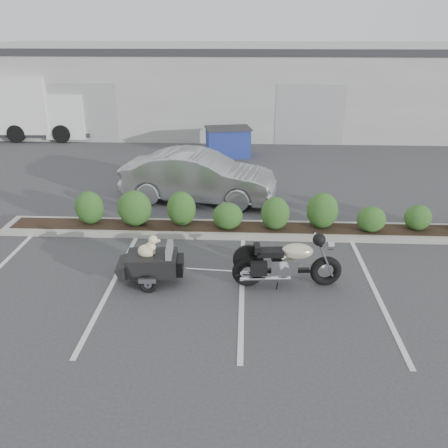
{
  "coord_description": "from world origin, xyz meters",
  "views": [
    {
      "loc": [
        1.22,
        -9.02,
        5.0
      ],
      "look_at": [
        0.76,
        0.97,
        0.75
      ],
      "focal_mm": 38.0,
      "sensor_mm": 36.0,
      "label": 1
    }
  ],
  "objects_px": {
    "pet_trailer": "(151,263)",
    "delivery_truck": "(25,108)",
    "sedan": "(199,177)",
    "dumpster": "(228,142)",
    "motorcycle": "(287,263)"
  },
  "relations": [
    {
      "from": "pet_trailer",
      "to": "delivery_truck",
      "type": "xyz_separation_m",
      "value": [
        -8.34,
        13.21,
        0.92
      ]
    },
    {
      "from": "motorcycle",
      "to": "delivery_truck",
      "type": "height_order",
      "value": "delivery_truck"
    },
    {
      "from": "dumpster",
      "to": "pet_trailer",
      "type": "bearing_deg",
      "value": -107.68
    },
    {
      "from": "sedan",
      "to": "dumpster",
      "type": "relative_size",
      "value": 2.32
    },
    {
      "from": "pet_trailer",
      "to": "delivery_truck",
      "type": "height_order",
      "value": "delivery_truck"
    },
    {
      "from": "dumpster",
      "to": "delivery_truck",
      "type": "relative_size",
      "value": 0.31
    },
    {
      "from": "motorcycle",
      "to": "sedan",
      "type": "xyz_separation_m",
      "value": [
        -2.27,
        5.01,
        0.24
      ]
    },
    {
      "from": "sedan",
      "to": "delivery_truck",
      "type": "height_order",
      "value": "delivery_truck"
    },
    {
      "from": "sedan",
      "to": "pet_trailer",
      "type": "bearing_deg",
      "value": -177.27
    },
    {
      "from": "motorcycle",
      "to": "pet_trailer",
      "type": "distance_m",
      "value": 2.79
    },
    {
      "from": "sedan",
      "to": "dumpster",
      "type": "distance_m",
      "value": 5.33
    },
    {
      "from": "motorcycle",
      "to": "sedan",
      "type": "height_order",
      "value": "sedan"
    },
    {
      "from": "motorcycle",
      "to": "pet_trailer",
      "type": "relative_size",
      "value": 1.25
    },
    {
      "from": "motorcycle",
      "to": "sedan",
      "type": "bearing_deg",
      "value": 110.52
    },
    {
      "from": "dumpster",
      "to": "delivery_truck",
      "type": "bearing_deg",
      "value": 151.75
    }
  ]
}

